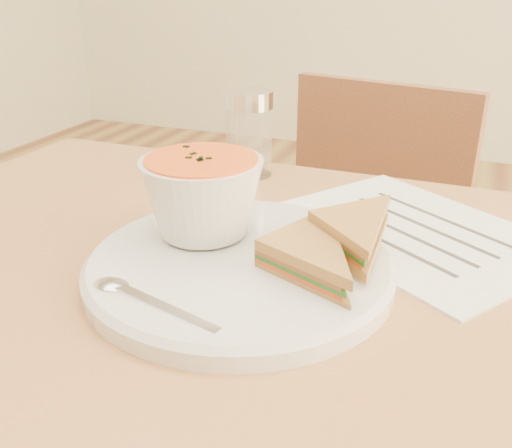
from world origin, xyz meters
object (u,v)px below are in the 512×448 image
at_px(chair_far, 333,310).
at_px(soup_bowl, 203,200).
at_px(plate, 239,268).
at_px(condiment_shaker, 249,134).

height_order(chair_far, soup_bowl, soup_bowl).
distance_m(chair_far, plate, 0.59).
height_order(chair_far, plate, chair_far).
distance_m(plate, condiment_shaker, 0.31).
relative_size(chair_far, soup_bowl, 6.51).
bearing_deg(chair_far, plate, 104.41).
bearing_deg(plate, soup_bowl, 148.42).
height_order(chair_far, condiment_shaker, condiment_shaker).
relative_size(chair_far, condiment_shaker, 6.69).
height_order(plate, condiment_shaker, condiment_shaker).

